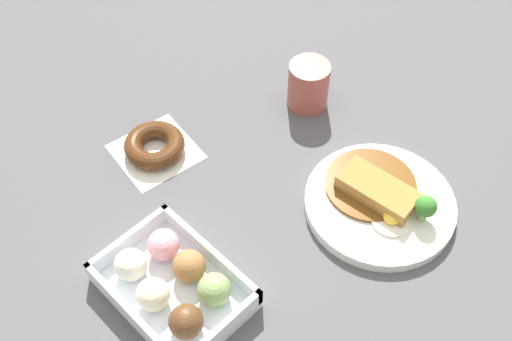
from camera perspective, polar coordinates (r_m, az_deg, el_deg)
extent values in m
plane|color=#4C4C51|center=(0.91, 1.16, -5.24)|extent=(1.60, 1.60, 0.00)
cylinder|color=white|center=(0.94, 11.63, -3.11)|extent=(0.23, 0.23, 0.02)
cylinder|color=brown|center=(0.95, 10.80, -1.29)|extent=(0.14, 0.14, 0.01)
cube|color=#A87538|center=(0.92, 11.47, -1.82)|extent=(0.12, 0.07, 0.02)
cylinder|color=white|center=(0.91, 12.66, -4.67)|extent=(0.06, 0.06, 0.00)
ellipsoid|color=yellow|center=(0.90, 12.77, -4.32)|extent=(0.03, 0.03, 0.01)
cylinder|color=#8CB766|center=(0.92, 15.55, -4.04)|extent=(0.01, 0.01, 0.02)
sphere|color=#387A2D|center=(0.91, 15.82, -3.30)|extent=(0.03, 0.03, 0.03)
cube|color=silver|center=(0.86, -7.76, -11.23)|extent=(0.20, 0.14, 0.01)
cube|color=silver|center=(0.80, -3.30, -14.96)|extent=(0.01, 0.14, 0.03)
cube|color=silver|center=(0.88, -11.98, -6.52)|extent=(0.01, 0.14, 0.03)
cube|color=silver|center=(0.86, -4.41, -7.78)|extent=(0.20, 0.01, 0.03)
cube|color=silver|center=(0.82, -11.63, -13.41)|extent=(0.20, 0.01, 0.03)
sphere|color=#84A860|center=(0.82, -3.99, -11.20)|extent=(0.05, 0.05, 0.05)
sphere|color=#9E6B3D|center=(0.84, -6.37, -8.99)|extent=(0.05, 0.05, 0.05)
sphere|color=pink|center=(0.86, -8.77, -6.98)|extent=(0.05, 0.05, 0.05)
sphere|color=brown|center=(0.80, -6.65, -14.05)|extent=(0.05, 0.05, 0.05)
sphere|color=#EFE5C6|center=(0.82, -9.76, -11.52)|extent=(0.05, 0.05, 0.05)
sphere|color=silver|center=(0.85, -11.82, -8.74)|extent=(0.05, 0.05, 0.05)
cube|color=white|center=(1.01, -9.49, 1.78)|extent=(0.14, 0.14, 0.00)
torus|color=#4C2B14|center=(1.00, -9.61, 2.37)|extent=(0.10, 0.10, 0.03)
cylinder|color=#9E4C42|center=(1.05, 4.99, 8.07)|extent=(0.07, 0.07, 0.09)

